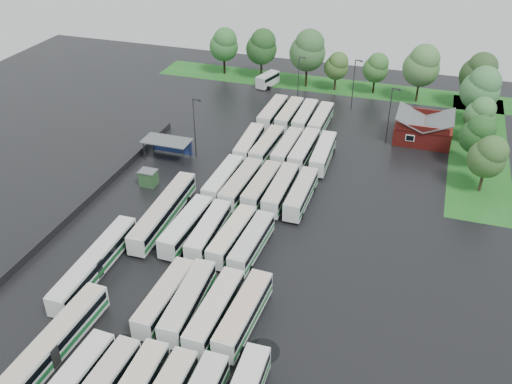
% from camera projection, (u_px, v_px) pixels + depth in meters
% --- Properties ---
extents(ground, '(160.00, 160.00, 0.00)m').
position_uv_depth(ground, '(214.00, 250.00, 76.61)').
color(ground, black).
rests_on(ground, ground).
extents(brick_building, '(10.07, 8.60, 5.39)m').
position_uv_depth(brick_building, '(423.00, 131.00, 103.89)').
color(brick_building, maroon).
rests_on(brick_building, ground).
extents(wash_shed, '(8.20, 4.20, 3.58)m').
position_uv_depth(wash_shed, '(168.00, 142.00, 97.47)').
color(wash_shed, '#2D2D30').
rests_on(wash_shed, ground).
extents(utility_hut, '(2.70, 2.20, 2.62)m').
position_uv_depth(utility_hut, '(148.00, 178.00, 90.44)').
color(utility_hut, '#274E27').
rests_on(utility_hut, ground).
extents(grass_strip_north, '(80.00, 10.00, 0.01)m').
position_uv_depth(grass_strip_north, '(329.00, 85.00, 128.56)').
color(grass_strip_north, '#1A5B19').
rests_on(grass_strip_north, ground).
extents(grass_strip_east, '(10.00, 50.00, 0.01)m').
position_uv_depth(grass_strip_east, '(479.00, 148.00, 102.22)').
color(grass_strip_east, '#1A5B19').
rests_on(grass_strip_east, ground).
extents(west_fence, '(0.10, 50.00, 1.20)m').
position_uv_depth(west_fence, '(101.00, 190.00, 88.69)').
color(west_fence, '#2D2D30').
rests_on(west_fence, ground).
extents(bus_r0c0, '(2.93, 11.79, 3.26)m').
position_uv_depth(bus_r0c0, '(72.00, 382.00, 55.52)').
color(bus_r0c0, silver).
rests_on(bus_r0c0, ground).
extents(bus_r1c1, '(2.67, 11.73, 3.26)m').
position_uv_depth(bus_r1c1, '(165.00, 297.00, 65.96)').
color(bus_r1c1, silver).
rests_on(bus_r1c1, ground).
extents(bus_r1c2, '(3.18, 12.32, 3.40)m').
position_uv_depth(bus_r1c2, '(188.00, 301.00, 65.23)').
color(bus_r1c2, silver).
rests_on(bus_r1c2, ground).
extents(bus_r1c3, '(2.82, 12.25, 3.40)m').
position_uv_depth(bus_r1c3, '(215.00, 311.00, 63.93)').
color(bus_r1c3, silver).
rests_on(bus_r1c3, ground).
extents(bus_r1c4, '(3.06, 12.39, 3.42)m').
position_uv_depth(bus_r1c4, '(244.00, 314.00, 63.51)').
color(bus_r1c4, silver).
rests_on(bus_r1c4, ground).
extents(bus_r2c0, '(3.03, 12.33, 3.41)m').
position_uv_depth(bus_r2c0, '(186.00, 226.00, 78.06)').
color(bus_r2c0, silver).
rests_on(bus_r2c0, ground).
extents(bus_r2c1, '(2.81, 11.89, 3.29)m').
position_uv_depth(bus_r2c1, '(209.00, 231.00, 77.25)').
color(bus_r2c1, silver).
rests_on(bus_r2c1, ground).
extents(bus_r2c2, '(3.09, 11.87, 3.27)m').
position_uv_depth(bus_r2c2, '(232.00, 236.00, 76.25)').
color(bus_r2c2, silver).
rests_on(bus_r2c2, ground).
extents(bus_r2c3, '(2.86, 11.66, 3.22)m').
position_uv_depth(bus_r2c3, '(252.00, 242.00, 75.04)').
color(bus_r2c3, silver).
rests_on(bus_r2c3, ground).
extents(bus_r3c0, '(2.67, 11.96, 3.32)m').
position_uv_depth(bus_r3c0, '(223.00, 180.00, 88.94)').
color(bus_r3c0, silver).
rests_on(bus_r3c0, ground).
extents(bus_r3c1, '(3.08, 12.38, 3.42)m').
position_uv_depth(bus_r3c1, '(241.00, 184.00, 87.69)').
color(bus_r3c1, silver).
rests_on(bus_r3c1, ground).
extents(bus_r3c2, '(2.89, 11.94, 3.30)m').
position_uv_depth(bus_r3c2, '(262.00, 186.00, 87.28)').
color(bus_r3c2, silver).
rests_on(bus_r3c2, ground).
extents(bus_r3c3, '(2.63, 12.26, 3.41)m').
position_uv_depth(bus_r3c3, '(281.00, 189.00, 86.34)').
color(bus_r3c3, silver).
rests_on(bus_r3c3, ground).
extents(bus_r3c4, '(2.56, 11.91, 3.31)m').
position_uv_depth(bus_r3c4, '(301.00, 193.00, 85.44)').
color(bus_r3c4, silver).
rests_on(bus_r3c4, ground).
extents(bus_r4c0, '(3.00, 11.75, 3.24)m').
position_uv_depth(bus_r4c0, '(249.00, 144.00, 99.70)').
color(bus_r4c0, silver).
rests_on(bus_r4c0, ground).
extents(bus_r4c1, '(2.98, 11.88, 3.28)m').
position_uv_depth(bus_r4c1, '(267.00, 146.00, 98.88)').
color(bus_r4c1, silver).
rests_on(bus_r4c1, ground).
extents(bus_r4c2, '(2.67, 11.68, 3.24)m').
position_uv_depth(bus_r4c2, '(287.00, 148.00, 98.23)').
color(bus_r4c2, silver).
rests_on(bus_r4c2, ground).
extents(bus_r4c3, '(2.78, 12.24, 3.40)m').
position_uv_depth(bus_r4c3, '(304.00, 150.00, 97.47)').
color(bus_r4c3, silver).
rests_on(bus_r4c3, ground).
extents(bus_r4c4, '(2.92, 12.07, 3.34)m').
position_uv_depth(bus_r4c4, '(323.00, 153.00, 96.50)').
color(bus_r4c4, silver).
rests_on(bus_r4c4, ground).
extents(bus_r5c0, '(2.73, 12.27, 3.41)m').
position_uv_depth(bus_r5c0, '(273.00, 113.00, 110.90)').
color(bus_r5c0, silver).
rests_on(bus_r5c0, ground).
extents(bus_r5c1, '(2.68, 11.99, 3.33)m').
position_uv_depth(bus_r5c1, '(289.00, 115.00, 110.23)').
color(bus_r5c1, silver).
rests_on(bus_r5c1, ground).
extents(bus_r5c2, '(2.64, 11.90, 3.31)m').
position_uv_depth(bus_r5c2, '(305.00, 117.00, 109.37)').
color(bus_r5c2, silver).
rests_on(bus_r5c2, ground).
extents(bus_r5c3, '(2.57, 11.81, 3.28)m').
position_uv_depth(bus_r5c3, '(321.00, 120.00, 108.19)').
color(bus_r5c3, silver).
rests_on(bus_r5c3, ground).
extents(artic_bus_west_a, '(3.07, 17.92, 3.31)m').
position_uv_depth(artic_bus_west_a, '(51.00, 348.00, 59.28)').
color(artic_bus_west_a, silver).
rests_on(artic_bus_west_a, ground).
extents(artic_bus_west_b, '(3.13, 18.24, 3.37)m').
position_uv_depth(artic_bus_west_b, '(164.00, 211.00, 81.24)').
color(artic_bus_west_b, silver).
rests_on(artic_bus_west_b, ground).
extents(artic_bus_west_c, '(2.80, 17.61, 3.26)m').
position_uv_depth(artic_bus_west_c, '(95.00, 263.00, 71.31)').
color(artic_bus_west_c, silver).
rests_on(artic_bus_west_c, ground).
extents(minibus, '(4.01, 6.80, 2.80)m').
position_uv_depth(minibus, '(268.00, 79.00, 127.49)').
color(minibus, silver).
rests_on(minibus, ground).
extents(tree_north_0, '(6.68, 6.68, 11.06)m').
position_uv_depth(tree_north_0, '(224.00, 44.00, 131.37)').
color(tree_north_0, black).
rests_on(tree_north_0, ground).
extents(tree_north_1, '(7.02, 7.02, 11.62)m').
position_uv_depth(tree_north_1, '(262.00, 46.00, 128.74)').
color(tree_north_1, black).
rests_on(tree_north_1, ground).
extents(tree_north_2, '(7.89, 7.89, 13.07)m').
position_uv_depth(tree_north_2, '(308.00, 50.00, 123.47)').
color(tree_north_2, black).
rests_on(tree_north_2, ground).
extents(tree_north_3, '(5.27, 5.27, 8.73)m').
position_uv_depth(tree_north_3, '(337.00, 66.00, 123.17)').
color(tree_north_3, '#342116').
rests_on(tree_north_3, ground).
extents(tree_north_4, '(5.50, 5.50, 9.11)m').
position_uv_depth(tree_north_4, '(376.00, 67.00, 121.45)').
color(tree_north_4, black).
rests_on(tree_north_4, ground).
extents(tree_north_5, '(7.52, 7.52, 12.45)m').
position_uv_depth(tree_north_5, '(422.00, 65.00, 116.23)').
color(tree_north_5, black).
rests_on(tree_north_5, ground).
extents(tree_north_6, '(7.19, 7.19, 11.91)m').
position_uv_depth(tree_north_6, '(479.00, 73.00, 113.39)').
color(tree_north_6, '#2F2415').
rests_on(tree_north_6, ground).
extents(tree_east_0, '(5.85, 5.85, 9.68)m').
position_uv_depth(tree_east_0, '(489.00, 156.00, 86.19)').
color(tree_east_0, '#3B2C20').
rests_on(tree_east_0, ground).
extents(tree_east_1, '(5.76, 5.76, 9.54)m').
position_uv_depth(tree_east_1, '(478.00, 134.00, 92.97)').
color(tree_east_1, black).
rests_on(tree_east_1, ground).
extents(tree_east_2, '(5.38, 5.38, 8.92)m').
position_uv_depth(tree_east_2, '(481.00, 113.00, 101.08)').
color(tree_east_2, '#39281A').
rests_on(tree_east_2, ground).
extents(tree_east_3, '(7.29, 7.29, 12.08)m').
position_uv_depth(tree_east_3, '(482.00, 88.00, 106.00)').
color(tree_east_3, black).
rests_on(tree_east_3, ground).
extents(tree_east_4, '(4.89, 4.88, 8.08)m').
position_uv_depth(tree_east_4, '(473.00, 81.00, 116.14)').
color(tree_east_4, black).
rests_on(tree_east_4, ground).
extents(lamp_post_ne, '(1.61, 0.31, 10.45)m').
position_uv_depth(lamp_post_ne, '(390.00, 111.00, 101.03)').
color(lamp_post_ne, '#2D2D30').
rests_on(lamp_post_ne, ground).
extents(lamp_post_nw, '(1.66, 0.32, 10.77)m').
position_uv_depth(lamp_post_nw, '(195.00, 124.00, 96.17)').
color(lamp_post_nw, '#2D2D30').
rests_on(lamp_post_nw, ground).
extents(lamp_post_back_w, '(1.50, 0.29, 9.72)m').
position_uv_depth(lamp_post_back_w, '(299.00, 76.00, 117.61)').
color(lamp_post_back_w, '#2D2D30').
rests_on(lamp_post_back_w, ground).
extents(lamp_post_back_e, '(1.59, 0.31, 10.33)m').
position_uv_depth(lamp_post_back_e, '(354.00, 81.00, 114.27)').
color(lamp_post_back_e, '#2D2D30').
rests_on(lamp_post_back_e, ground).
extents(puddle_0, '(3.88, 3.88, 0.01)m').
position_uv_depth(puddle_0, '(119.00, 347.00, 61.82)').
color(puddle_0, black).
rests_on(puddle_0, ground).
extents(puddle_2, '(7.25, 7.25, 0.01)m').
position_uv_depth(puddle_2, '(157.00, 234.00, 79.64)').
color(puddle_2, black).
rests_on(puddle_2, ground).
extents(puddle_3, '(4.52, 4.52, 0.01)m').
position_uv_depth(puddle_3, '(234.00, 262.00, 74.29)').
color(puddle_3, black).
rests_on(puddle_3, ground).
extents(puddle_4, '(3.84, 3.84, 0.01)m').
position_uv_depth(puddle_4, '(262.00, 351.00, 61.26)').
color(puddle_4, black).
rests_on(puddle_4, ground).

